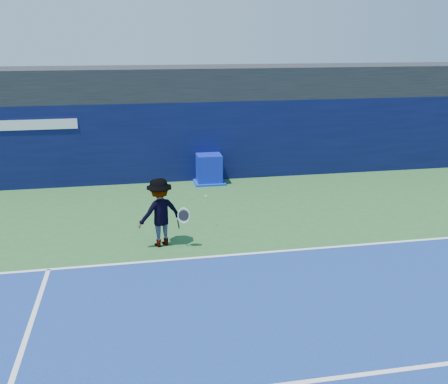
% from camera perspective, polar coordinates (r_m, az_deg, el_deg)
% --- Properties ---
extents(ground, '(80.00, 80.00, 0.00)m').
position_cam_1_polar(ground, '(10.33, 7.37, -13.77)').
color(ground, '#2A5D2A').
rests_on(ground, ground).
extents(baseline, '(24.00, 0.10, 0.01)m').
position_cam_1_polar(baseline, '(12.87, 3.27, -7.01)').
color(baseline, white).
rests_on(baseline, ground).
extents(service_line, '(24.00, 0.10, 0.01)m').
position_cam_1_polar(service_line, '(8.78, 11.61, -20.23)').
color(service_line, white).
rests_on(service_line, ground).
extents(stadium_band, '(36.00, 3.00, 1.20)m').
position_cam_1_polar(stadium_band, '(20.15, -2.47, 12.45)').
color(stadium_band, black).
rests_on(stadium_band, back_wall_assembly).
extents(back_wall_assembly, '(36.00, 1.03, 3.00)m').
position_cam_1_polar(back_wall_assembly, '(19.47, -1.97, 6.03)').
color(back_wall_assembly, '#0A0F39').
rests_on(back_wall_assembly, ground).
extents(equipment_cart, '(1.16, 1.16, 1.10)m').
position_cam_1_polar(equipment_cart, '(18.88, -1.74, 2.57)').
color(equipment_cart, '#0B18A5').
rests_on(equipment_cart, ground).
extents(tennis_player, '(1.43, 1.05, 1.84)m').
position_cam_1_polar(tennis_player, '(13.15, -7.32, -2.33)').
color(tennis_player, white).
rests_on(tennis_player, ground).
extents(tennis_ball, '(0.07, 0.07, 0.07)m').
position_cam_1_polar(tennis_ball, '(14.25, -2.08, -0.48)').
color(tennis_ball, '#C4D417').
rests_on(tennis_ball, ground).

